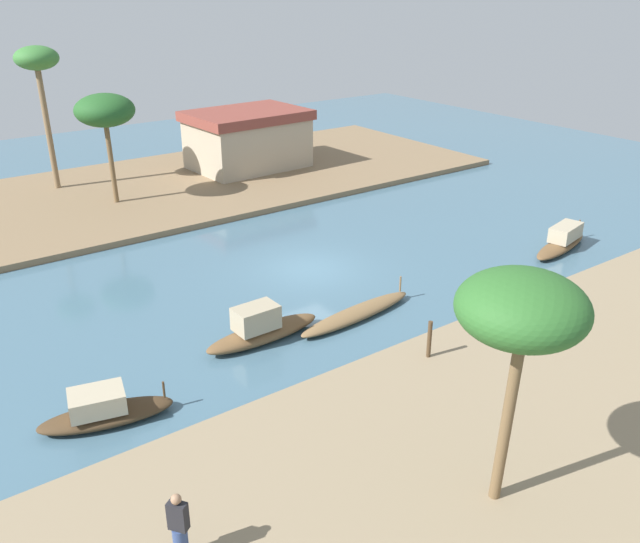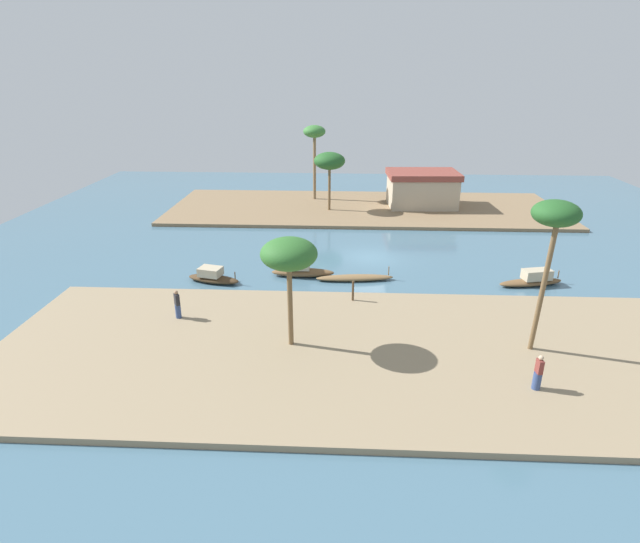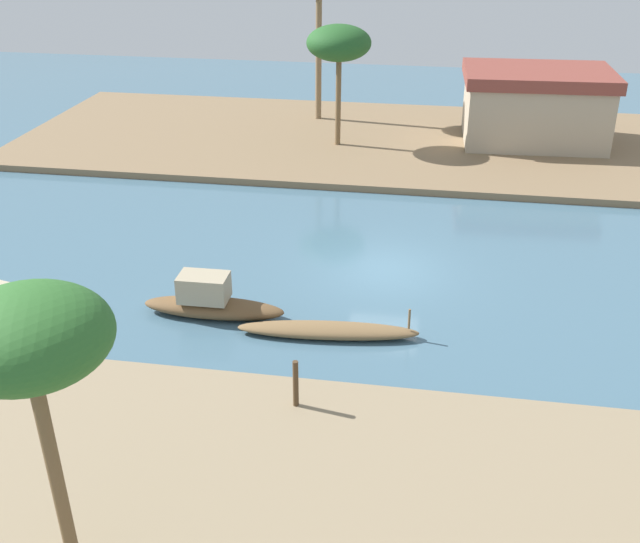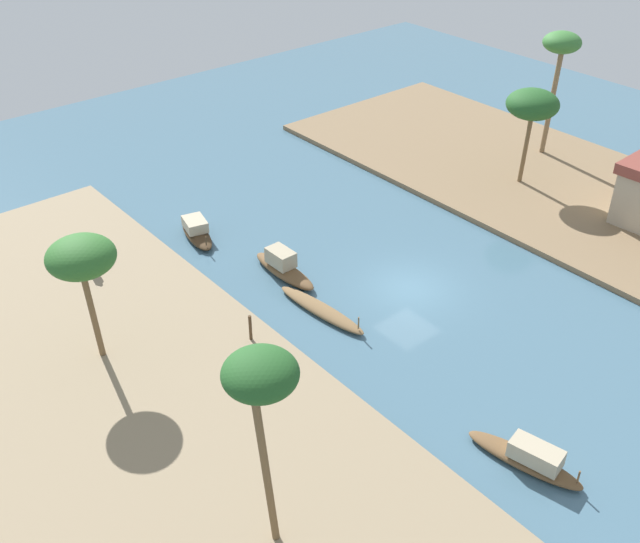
% 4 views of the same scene
% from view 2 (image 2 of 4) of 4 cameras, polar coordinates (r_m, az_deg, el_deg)
% --- Properties ---
extents(river_water, '(68.46, 68.46, 0.00)m').
position_cam_2_polar(river_water, '(38.95, 5.65, 1.59)').
color(river_water, '#476B7F').
rests_on(river_water, ground).
extents(riverbank_left, '(39.57, 14.24, 0.31)m').
position_cam_2_polar(riverbank_left, '(25.82, 7.03, -9.20)').
color(riverbank_left, '#937F60').
rests_on(riverbank_left, ground).
extents(riverbank_right, '(39.57, 14.24, 0.31)m').
position_cam_2_polar(riverbank_right, '(52.71, 4.99, 7.16)').
color(riverbank_right, '#846B4C').
rests_on(riverbank_right, ground).
extents(sampan_open_hull, '(5.35, 1.41, 0.98)m').
position_cam_2_polar(sampan_open_hull, '(34.51, 3.96, -0.72)').
color(sampan_open_hull, brown).
rests_on(sampan_open_hull, river_water).
extents(sampan_with_tall_canopy, '(4.38, 1.16, 1.36)m').
position_cam_2_polar(sampan_with_tall_canopy, '(35.09, -2.08, 0.20)').
color(sampan_with_tall_canopy, brown).
rests_on(sampan_with_tall_canopy, river_water).
extents(sampan_midstream, '(4.57, 1.95, 1.09)m').
position_cam_2_polar(sampan_midstream, '(36.51, 22.99, -0.83)').
color(sampan_midstream, brown).
rests_on(sampan_midstream, river_water).
extents(sampan_with_red_awning, '(3.86, 2.01, 1.04)m').
position_cam_2_polar(sampan_with_red_awning, '(34.87, -12.07, -0.57)').
color(sampan_with_red_awning, '#47331E').
rests_on(sampan_with_red_awning, river_water).
extents(person_on_near_bank, '(0.40, 0.41, 1.68)m').
position_cam_2_polar(person_on_near_bank, '(24.38, 23.46, -10.70)').
color(person_on_near_bank, '#33477A').
rests_on(person_on_near_bank, riverbank_left).
extents(person_by_mooring, '(0.44, 0.46, 1.68)m').
position_cam_2_polar(person_by_mooring, '(29.53, -15.84, -3.71)').
color(person_by_mooring, '#33477A').
rests_on(person_by_mooring, riverbank_left).
extents(mooring_post, '(0.14, 0.14, 1.26)m').
position_cam_2_polar(mooring_post, '(30.67, 3.75, -2.18)').
color(mooring_post, '#4C3823').
rests_on(mooring_post, riverbank_left).
extents(palm_tree_left_near, '(2.77, 2.77, 5.71)m').
position_cam_2_polar(palm_tree_left_near, '(24.08, -3.54, 1.87)').
color(palm_tree_left_near, brown).
rests_on(palm_tree_left_near, riverbank_left).
extents(palm_tree_left_far, '(2.17, 2.17, 7.71)m').
position_cam_2_polar(palm_tree_left_far, '(25.16, 25.11, 5.44)').
color(palm_tree_left_far, brown).
rests_on(palm_tree_left_far, riverbank_left).
extents(palm_tree_right_tall, '(3.07, 3.07, 5.73)m').
position_cam_2_polar(palm_tree_right_tall, '(50.41, 1.09, 12.37)').
color(palm_tree_right_tall, brown).
rests_on(palm_tree_right_tall, riverbank_right).
extents(palm_tree_right_short, '(2.35, 2.35, 7.81)m').
position_cam_2_polar(palm_tree_right_short, '(54.85, -0.64, 15.23)').
color(palm_tree_right_short, '#7F6647').
rests_on(palm_tree_right_short, riverbank_right).
extents(riverside_building, '(7.31, 5.42, 3.56)m').
position_cam_2_polar(riverside_building, '(53.55, 11.48, 9.21)').
color(riverside_building, tan).
rests_on(riverside_building, riverbank_right).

